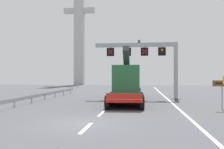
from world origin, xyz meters
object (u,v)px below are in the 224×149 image
Objects in this scene: heavy_haul_truck_red at (128,82)px; tourist_info_sign_brown at (222,88)px; bridge_pylon_distant at (79,24)px; overhead_lane_gantry at (148,54)px.

heavy_haul_truck_red reaches higher than tourist_info_sign_brown.
bridge_pylon_distant reaches higher than heavy_haul_truck_red.
heavy_haul_truck_red is 6.25× the size of tourist_info_sign_brown.
tourist_info_sign_brown is at bearing -58.28° from overhead_lane_gantry.
tourist_info_sign_brown is 0.06× the size of bridge_pylon_distant.
bridge_pylon_distant reaches higher than tourist_info_sign_brown.
bridge_pylon_distant is (-16.52, 43.40, 15.85)m from heavy_haul_truck_red.
bridge_pylon_distant reaches higher than overhead_lane_gantry.
bridge_pylon_distant is at bearing 110.83° from heavy_haul_truck_red.
overhead_lane_gantry is at bearing -65.67° from bridge_pylon_distant.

